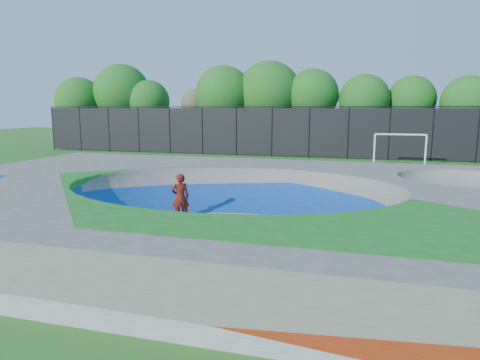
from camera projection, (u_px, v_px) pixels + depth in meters
name	position (u px, v px, depth m)	size (l,w,h in m)	color
ground	(233.00, 228.00, 14.16)	(120.00, 120.00, 0.00)	#235E1A
skate_deck	(233.00, 206.00, 14.04)	(22.00, 14.00, 1.50)	gray
skater	(180.00, 198.00, 14.87)	(0.62, 0.41, 1.70)	#B61F0E
skateboard	(181.00, 221.00, 15.01)	(0.78, 0.22, 0.05)	black
soccer_goal	(400.00, 144.00, 28.62)	(3.37, 0.12, 2.23)	white
fence	(309.00, 131.00, 33.73)	(48.09, 0.09, 4.04)	black
treeline	(303.00, 96.00, 38.26)	(52.85, 7.06, 8.28)	#4F3327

